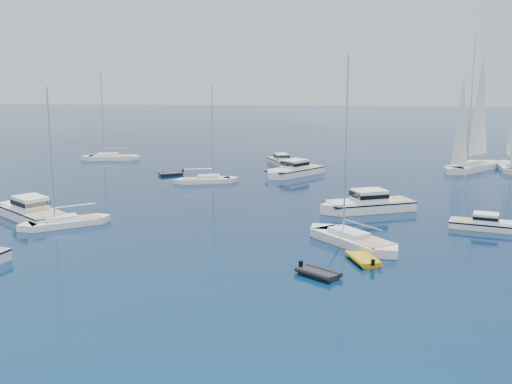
# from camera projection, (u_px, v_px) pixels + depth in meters

# --- Properties ---
(ground) EXTENTS (400.00, 400.00, 0.00)m
(ground) POSITION_uv_depth(u_px,v_px,m) (226.00, 308.00, 38.58)
(ground) COLOR navy
(ground) RESTS_ON ground
(motor_cruiser_centre) EXTENTS (11.03, 7.19, 2.79)m
(motor_cruiser_centre) POSITION_uv_depth(u_px,v_px,m) (367.00, 211.00, 64.31)
(motor_cruiser_centre) COLOR white
(motor_cruiser_centre) RESTS_ON ground
(motor_cruiser_far_r) EXTENTS (7.46, 4.14, 1.87)m
(motor_cruiser_far_r) POSITION_uv_depth(u_px,v_px,m) (487.00, 229.00, 57.13)
(motor_cruiser_far_r) COLOR white
(motor_cruiser_far_r) RESTS_ON ground
(motor_cruiser_far_l) EXTENTS (10.24, 9.37, 2.80)m
(motor_cruiser_far_l) POSITION_uv_depth(u_px,v_px,m) (30.00, 218.00, 61.19)
(motor_cruiser_far_l) COLOR white
(motor_cruiser_far_l) RESTS_ON ground
(motor_cruiser_distant) EXTENTS (8.95, 9.98, 2.70)m
(motor_cruiser_distant) POSITION_uv_depth(u_px,v_px,m) (294.00, 175.00, 85.09)
(motor_cruiser_distant) COLOR white
(motor_cruiser_distant) RESTS_ON ground
(motor_cruiser_horizon) EXTENTS (5.20, 8.00, 2.02)m
(motor_cruiser_horizon) POSITION_uv_depth(u_px,v_px,m) (282.00, 164.00, 94.74)
(motor_cruiser_horizon) COLOR silver
(motor_cruiser_horizon) RESTS_ON ground
(sailboat_mid_r) EXTENTS (8.98, 10.14, 15.86)m
(sailboat_mid_r) POSITION_uv_depth(u_px,v_px,m) (352.00, 244.00, 52.35)
(sailboat_mid_r) COLOR silver
(sailboat_mid_r) RESTS_ON ground
(sailboat_mid_l) EXTENTS (8.54, 7.15, 13.09)m
(sailboat_mid_l) POSITION_uv_depth(u_px,v_px,m) (65.00, 226.00, 58.36)
(sailboat_mid_l) COLOR white
(sailboat_mid_l) RESTS_ON ground
(sailboat_centre) EXTENTS (8.74, 4.66, 12.45)m
(sailboat_centre) POSITION_uv_depth(u_px,v_px,m) (206.00, 183.00, 79.98)
(sailboat_centre) COLOR white
(sailboat_centre) RESTS_ON ground
(sailboat_sails_r) EXTENTS (3.72, 10.85, 15.64)m
(sailboat_sails_r) POSITION_uv_depth(u_px,v_px,m) (509.00, 170.00, 89.73)
(sailboat_sails_r) COLOR silver
(sailboat_sails_r) RESTS_ON ground
(sailboat_far_l) EXTENTS (9.84, 3.79, 14.09)m
(sailboat_far_l) POSITION_uv_depth(u_px,v_px,m) (111.00, 160.00, 99.30)
(sailboat_far_l) COLOR white
(sailboat_far_l) RESTS_ON ground
(sailboat_sails_far) EXTENTS (11.17, 11.68, 18.86)m
(sailboat_sails_far) POSITION_uv_depth(u_px,v_px,m) (472.00, 170.00, 89.37)
(sailboat_sails_far) COLOR silver
(sailboat_sails_far) RESTS_ON ground
(tender_yellow) EXTENTS (3.03, 4.09, 0.95)m
(tender_yellow) POSITION_uv_depth(u_px,v_px,m) (363.00, 262.00, 47.67)
(tender_yellow) COLOR #C8970B
(tender_yellow) RESTS_ON ground
(tender_grey_near) EXTENTS (3.68, 3.50, 0.95)m
(tender_grey_near) POSITION_uv_depth(u_px,v_px,m) (318.00, 276.00, 44.42)
(tender_grey_near) COLOR black
(tender_grey_near) RESTS_ON ground
(tender_grey_far) EXTENTS (3.81, 3.19, 0.95)m
(tender_grey_far) POSITION_uv_depth(u_px,v_px,m) (171.00, 175.00, 85.13)
(tender_grey_far) COLOR black
(tender_grey_far) RESTS_ON ground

